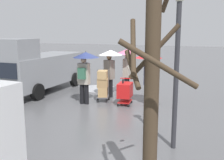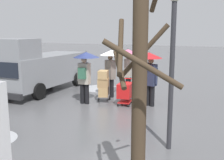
# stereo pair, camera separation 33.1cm
# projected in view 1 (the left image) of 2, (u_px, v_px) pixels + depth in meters

# --- Properties ---
(ground_plane) EXTENTS (90.00, 90.00, 0.00)m
(ground_plane) POSITION_uv_depth(u_px,v_px,m) (109.00, 104.00, 10.87)
(ground_plane) COLOR #5B5B5E
(slush_patch_mid_street) EXTENTS (1.89, 1.89, 0.01)m
(slush_patch_mid_street) POSITION_uv_depth(u_px,v_px,m) (99.00, 88.00, 13.87)
(slush_patch_mid_street) COLOR #ADAFB5
(slush_patch_mid_street) RESTS_ON ground
(cargo_van_parked_right) EXTENTS (2.29, 5.38, 2.60)m
(cargo_van_parked_right) POSITION_uv_depth(u_px,v_px,m) (37.00, 68.00, 12.93)
(cargo_van_parked_right) COLOR gray
(cargo_van_parked_right) RESTS_ON ground
(shopping_cart_vendor) EXTENTS (0.66, 0.89, 1.04)m
(shopping_cart_vendor) POSITION_uv_depth(u_px,v_px,m) (125.00, 91.00, 10.73)
(shopping_cart_vendor) COLOR red
(shopping_cart_vendor) RESTS_ON ground
(hand_dolly_boxes) EXTENTS (0.71, 0.83, 1.32)m
(hand_dolly_boxes) POSITION_uv_depth(u_px,v_px,m) (103.00, 84.00, 11.19)
(hand_dolly_boxes) COLOR #515156
(hand_dolly_boxes) RESTS_ON ground
(pedestrian_pink_side) EXTENTS (1.04, 1.04, 2.15)m
(pedestrian_pink_side) POSITION_uv_depth(u_px,v_px,m) (85.00, 66.00, 10.66)
(pedestrian_pink_side) COLOR black
(pedestrian_pink_side) RESTS_ON ground
(pedestrian_black_side) EXTENTS (1.04, 1.04, 2.15)m
(pedestrian_black_side) POSITION_uv_depth(u_px,v_px,m) (150.00, 66.00, 10.48)
(pedestrian_black_side) COLOR black
(pedestrian_black_side) RESTS_ON ground
(pedestrian_white_side) EXTENTS (1.04, 1.04, 2.15)m
(pedestrian_white_side) POSITION_uv_depth(u_px,v_px,m) (127.00, 61.00, 12.32)
(pedestrian_white_side) COLOR black
(pedestrian_white_side) RESTS_ON ground
(pedestrian_far_side) EXTENTS (1.04, 1.04, 2.15)m
(pedestrian_far_side) POSITION_uv_depth(u_px,v_px,m) (110.00, 62.00, 11.80)
(pedestrian_far_side) COLOR black
(pedestrian_far_side) RESTS_ON ground
(bare_tree_near) EXTENTS (1.26, 1.29, 4.28)m
(bare_tree_near) POSITION_uv_depth(u_px,v_px,m) (151.00, 91.00, 4.28)
(bare_tree_near) COLOR #423323
(bare_tree_near) RESTS_ON ground
(street_lamp) EXTENTS (0.28, 0.28, 3.86)m
(street_lamp) POSITION_uv_depth(u_px,v_px,m) (177.00, 54.00, 6.42)
(street_lamp) COLOR #2D2D33
(street_lamp) RESTS_ON ground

